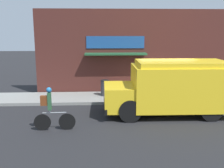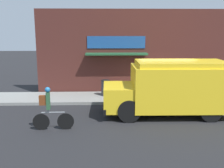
% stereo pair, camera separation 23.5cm
% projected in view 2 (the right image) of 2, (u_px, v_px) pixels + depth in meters
% --- Properties ---
extents(ground_plane, '(70.00, 70.00, 0.00)m').
position_uv_depth(ground_plane, '(162.00, 104.00, 13.12)').
color(ground_plane, '#232326').
extents(sidewalk, '(28.00, 2.27, 0.15)m').
position_uv_depth(sidewalk, '(158.00, 97.00, 14.22)').
color(sidewalk, gray).
rests_on(sidewalk, ground_plane).
extents(storefront, '(13.43, 0.85, 4.81)m').
position_uv_depth(storefront, '(154.00, 52.00, 14.98)').
color(storefront, '#4C231E').
rests_on(storefront, ground_plane).
extents(school_bus, '(5.40, 2.64, 2.37)m').
position_uv_depth(school_bus, '(172.00, 87.00, 11.28)').
color(school_bus, yellow).
rests_on(school_bus, ground_plane).
extents(cyclist, '(1.53, 0.20, 1.63)m').
position_uv_depth(cyclist, '(50.00, 109.00, 9.63)').
color(cyclist, black).
rests_on(cyclist, ground_plane).
extents(trash_bin, '(0.46, 0.46, 0.86)m').
position_uv_depth(trash_bin, '(105.00, 88.00, 14.19)').
color(trash_bin, '#38383D').
rests_on(trash_bin, sidewalk).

